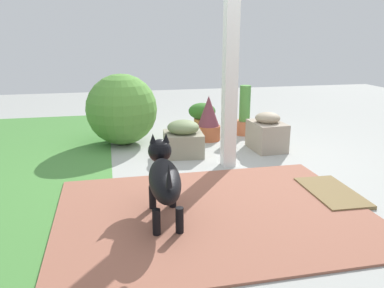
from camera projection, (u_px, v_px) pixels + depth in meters
ground_plane at (214, 173)px, 3.89m from camera, size 12.00×12.00×0.00m
brick_path at (214, 213)px, 3.01m from camera, size 1.80×2.40×0.02m
porch_pillar at (231, 55)px, 3.81m from camera, size 0.13×0.13×2.29m
stone_planter_nearest at (267, 133)px, 4.63m from camera, size 0.50×0.38×0.45m
stone_planter_mid at (183, 139)px, 4.42m from camera, size 0.45×0.46×0.41m
round_shrub at (122, 109)px, 4.82m from camera, size 0.88×0.88×0.88m
terracotta_pot_spiky at (209, 119)px, 5.03m from camera, size 0.31×0.31×0.58m
terracotta_pot_tall at (244, 117)px, 5.33m from camera, size 0.27×0.27×0.68m
terracotta_pot_broad at (202, 114)px, 5.53m from camera, size 0.38×0.38×0.40m
dog at (164, 176)px, 2.85m from camera, size 0.84×0.26×0.58m
doormat at (332, 192)px, 3.38m from camera, size 0.72×0.41×0.03m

